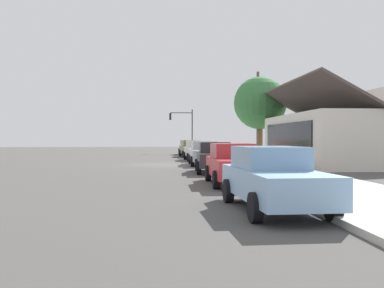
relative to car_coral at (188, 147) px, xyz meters
The scene contains 14 objects.
ground_plane 17.96m from the car_coral, ahead, with size 120.00×120.00×0.00m, color #4C4947.
sidewalk_curb 17.95m from the car_coral, ahead, with size 60.00×4.20×0.16m, color beige.
car_coral is the anchor object (origin of this frame).
car_olive 5.75m from the car_coral, ahead, with size 4.73×2.25×1.59m.
car_ivory 12.20m from the car_coral, ahead, with size 4.67×2.07×1.59m.
car_silver 18.42m from the car_coral, ahead, with size 4.79×2.13×1.59m.
car_charcoal 24.75m from the car_coral, ahead, with size 4.40×2.14×1.59m.
car_cherry 30.77m from the car_coral, ahead, with size 4.74×1.97×1.59m.
car_skyblue 36.99m from the car_coral, ahead, with size 4.91×2.09×1.59m.
storefront_building 21.02m from the car_coral, 25.90° to the left, with size 13.21×7.80×5.49m.
shade_tree 12.80m from the car_coral, 26.49° to the left, with size 4.45×4.45×7.00m.
traffic_light_main 5.42m from the car_coral, behind, with size 0.37×2.79×5.20m.
utility_pole_wooden 11.99m from the car_coral, 27.71° to the left, with size 1.80×0.24×7.50m.
fire_hydrant_red 14.91m from the car_coral, ahead, with size 0.22×0.22×0.71m.
Camera 1 is at (30.22, -0.14, 1.81)m, focal length 41.57 mm.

